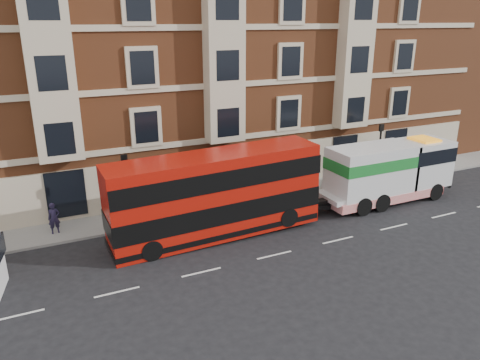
# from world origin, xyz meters

# --- Properties ---
(ground) EXTENTS (120.00, 120.00, 0.00)m
(ground) POSITION_xyz_m (0.00, 0.00, 0.00)
(ground) COLOR black
(ground) RESTS_ON ground
(sidewalk) EXTENTS (90.00, 3.00, 0.15)m
(sidewalk) POSITION_xyz_m (0.00, 7.50, 0.07)
(sidewalk) COLOR slate
(sidewalk) RESTS_ON ground
(victorian_terrace) EXTENTS (45.00, 12.00, 20.40)m
(victorian_terrace) POSITION_xyz_m (0.50, 15.00, 10.07)
(victorian_terrace) COLOR brown
(victorian_terrace) RESTS_ON ground
(lamp_post_west) EXTENTS (0.35, 0.15, 4.35)m
(lamp_post_west) POSITION_xyz_m (-6.00, 6.20, 2.68)
(lamp_post_west) COLOR black
(lamp_post_west) RESTS_ON sidewalk
(lamp_post_east) EXTENTS (0.35, 0.15, 4.35)m
(lamp_post_east) POSITION_xyz_m (12.00, 6.20, 2.68)
(lamp_post_east) COLOR black
(lamp_post_east) RESTS_ON sidewalk
(double_decker_bus) EXTENTS (11.70, 2.69, 4.74)m
(double_decker_bus) POSITION_xyz_m (-1.83, 3.38, 2.51)
(double_decker_bus) COLOR #AB1309
(double_decker_bus) RESTS_ON ground
(tow_truck) EXTENTS (9.37, 2.77, 3.90)m
(tow_truck) POSITION_xyz_m (10.24, 3.38, 2.07)
(tow_truck) COLOR silver
(tow_truck) RESTS_ON ground
(pedestrian) EXTENTS (0.67, 0.47, 1.77)m
(pedestrian) POSITION_xyz_m (-9.88, 7.30, 1.03)
(pedestrian) COLOR #1F1933
(pedestrian) RESTS_ON sidewalk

